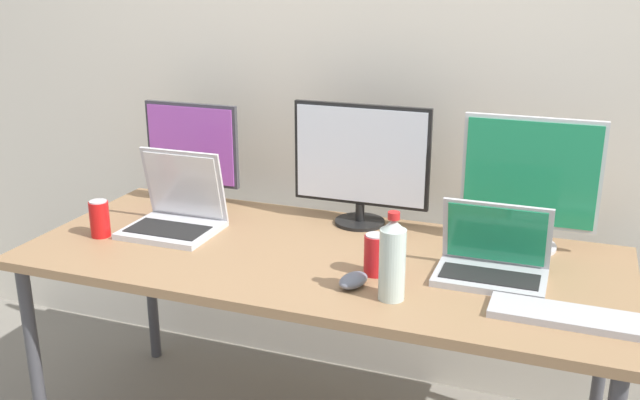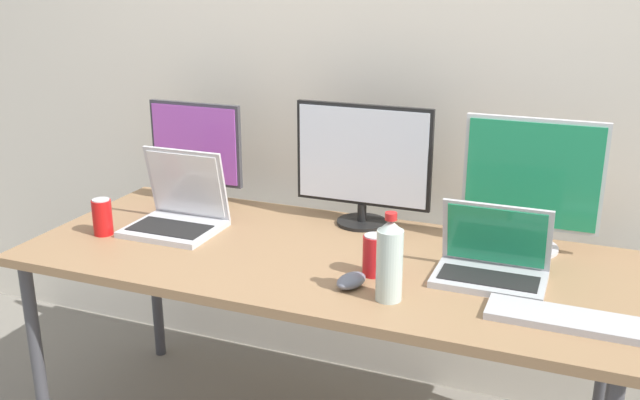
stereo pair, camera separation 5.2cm
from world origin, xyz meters
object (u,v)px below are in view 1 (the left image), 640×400
at_px(keyboard_main, 567,316).
at_px(monitor_left, 192,153).
at_px(soda_can_near_keyboard, 375,255).
at_px(water_bottle, 392,260).
at_px(laptop_silver, 176,212).
at_px(laptop_secondary, 492,261).
at_px(soda_can_by_laptop, 100,219).
at_px(work_desk, 320,269).
at_px(monitor_center, 361,161).
at_px(monitor_right, 530,182).
at_px(mouse_by_keyboard, 353,280).

bearing_deg(keyboard_main, monitor_left, 160.80).
height_order(keyboard_main, soda_can_near_keyboard, soda_can_near_keyboard).
relative_size(water_bottle, soda_can_near_keyboard, 2.00).
xyz_separation_m(monitor_left, water_bottle, (0.92, -0.53, -0.09)).
relative_size(laptop_silver, water_bottle, 1.21).
height_order(laptop_secondary, soda_can_by_laptop, laptop_secondary).
relative_size(work_desk, laptop_silver, 6.22).
relative_size(monitor_center, soda_can_by_laptop, 3.85).
bearing_deg(water_bottle, monitor_left, 149.91).
bearing_deg(work_desk, water_bottle, -38.42).
distance_m(work_desk, laptop_secondary, 0.55).
height_order(work_desk, monitor_left, monitor_left).
xyz_separation_m(water_bottle, soda_can_by_laptop, (-1.05, 0.12, -0.05)).
height_order(monitor_center, laptop_secondary, monitor_center).
bearing_deg(water_bottle, monitor_center, 115.56).
height_order(monitor_left, laptop_secondary, monitor_left).
relative_size(work_desk, water_bottle, 7.52).
distance_m(monitor_right, laptop_secondary, 0.33).
bearing_deg(monitor_right, monitor_left, 179.36).
xyz_separation_m(monitor_right, laptop_secondary, (-0.07, -0.28, -0.17)).
bearing_deg(monitor_left, water_bottle, -30.09).
bearing_deg(mouse_by_keyboard, monitor_right, 65.20).
xyz_separation_m(water_bottle, soda_can_near_keyboard, (-0.09, 0.14, -0.05)).
bearing_deg(soda_can_by_laptop, keyboard_main, -3.21).
distance_m(keyboard_main, water_bottle, 0.47).
relative_size(monitor_left, soda_can_by_laptop, 3.11).
relative_size(monitor_left, monitor_right, 0.91).
distance_m(monitor_left, water_bottle, 1.07).
bearing_deg(monitor_right, work_desk, -154.82).
relative_size(monitor_center, water_bottle, 1.92).
relative_size(soda_can_near_keyboard, soda_can_by_laptop, 1.00).
bearing_deg(monitor_right, keyboard_main, -72.54).
height_order(monitor_center, monitor_right, monitor_right).
bearing_deg(work_desk, mouse_by_keyboard, -48.55).
xyz_separation_m(monitor_center, mouse_by_keyboard, (0.14, -0.51, -0.21)).
height_order(water_bottle, soda_can_by_laptop, water_bottle).
distance_m(monitor_center, keyboard_main, 0.91).
distance_m(monitor_left, soda_can_by_laptop, 0.45).
relative_size(work_desk, monitor_center, 3.91).
xyz_separation_m(monitor_right, soda_can_near_keyboard, (-0.40, -0.38, -0.16)).
bearing_deg(laptop_silver, mouse_by_keyboard, -17.83).
relative_size(monitor_center, laptop_silver, 1.59).
distance_m(monitor_right, soda_can_by_laptop, 1.42).
distance_m(laptop_secondary, soda_can_near_keyboard, 0.34).
bearing_deg(work_desk, laptop_silver, 176.49).
xyz_separation_m(laptop_silver, soda_can_near_keyboard, (0.75, -0.13, 0.00)).
bearing_deg(monitor_center, laptop_secondary, -31.23).
bearing_deg(monitor_right, water_bottle, -120.70).
bearing_deg(mouse_by_keyboard, monitor_center, 122.25).
height_order(laptop_silver, mouse_by_keyboard, laptop_silver).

